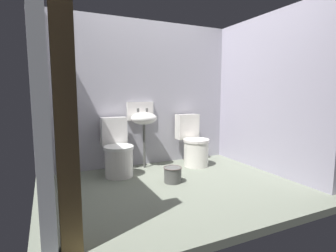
{
  "coord_description": "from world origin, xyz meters",
  "views": [
    {
      "loc": [
        -1.42,
        -2.78,
        1.13
      ],
      "look_at": [
        0.0,
        0.26,
        0.7
      ],
      "focal_mm": 27.85,
      "sensor_mm": 36.0,
      "label": 1
    }
  ],
  "objects_px": {
    "sink": "(143,118)",
    "bucket": "(173,174)",
    "toilet_right": "(193,144)",
    "wooden_door_post": "(64,96)",
    "toilet_left": "(117,152)"
  },
  "relations": [
    {
      "from": "wooden_door_post",
      "to": "sink",
      "type": "bearing_deg",
      "value": 56.21
    },
    {
      "from": "toilet_left",
      "to": "sink",
      "type": "bearing_deg",
      "value": -155.88
    },
    {
      "from": "toilet_left",
      "to": "wooden_door_post",
      "type": "bearing_deg",
      "value": 66.63
    },
    {
      "from": "bucket",
      "to": "toilet_right",
      "type": "bearing_deg",
      "value": 42.85
    },
    {
      "from": "toilet_left",
      "to": "toilet_right",
      "type": "distance_m",
      "value": 1.21
    },
    {
      "from": "sink",
      "to": "bucket",
      "type": "bearing_deg",
      "value": -82.87
    },
    {
      "from": "wooden_door_post",
      "to": "toilet_right",
      "type": "xyz_separation_m",
      "value": [
        1.95,
        1.59,
        -0.79
      ]
    },
    {
      "from": "wooden_door_post",
      "to": "bucket",
      "type": "xyz_separation_m",
      "value": [
        1.29,
        0.98,
        -1.01
      ]
    },
    {
      "from": "wooden_door_post",
      "to": "toilet_left",
      "type": "height_order",
      "value": "wooden_door_post"
    },
    {
      "from": "toilet_left",
      "to": "bucket",
      "type": "relative_size",
      "value": 3.31
    },
    {
      "from": "toilet_left",
      "to": "sink",
      "type": "xyz_separation_m",
      "value": [
        0.45,
        0.19,
        0.43
      ]
    },
    {
      "from": "sink",
      "to": "toilet_left",
      "type": "bearing_deg",
      "value": -157.41
    },
    {
      "from": "toilet_right",
      "to": "bucket",
      "type": "relative_size",
      "value": 3.31
    },
    {
      "from": "toilet_right",
      "to": "wooden_door_post",
      "type": "bearing_deg",
      "value": 40.1
    },
    {
      "from": "toilet_left",
      "to": "bucket",
      "type": "bearing_deg",
      "value": 133.6
    }
  ]
}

